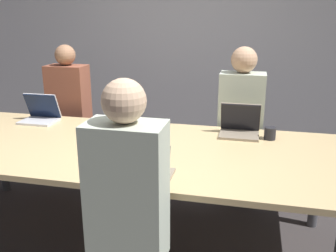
{
  "coord_description": "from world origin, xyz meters",
  "views": [
    {
      "loc": [
        0.9,
        -2.5,
        1.73
      ],
      "look_at": [
        0.3,
        0.1,
        0.91
      ],
      "focal_mm": 40.0,
      "sensor_mm": 36.0,
      "label": 1
    }
  ],
  "objects_px": {
    "laptop_far_right": "(240,126)",
    "stapler": "(142,152)",
    "cup_far_right": "(270,133)",
    "laptop_far_left": "(41,113)",
    "person_far_right": "(240,128)",
    "cup_near_midright": "(111,166)",
    "laptop_near_midright": "(146,168)",
    "person_near_midright": "(128,216)",
    "person_far_left": "(70,116)"
  },
  "relations": [
    {
      "from": "stapler",
      "to": "person_near_midright",
      "type": "bearing_deg",
      "value": -92.45
    },
    {
      "from": "laptop_far_right",
      "to": "laptop_near_midright",
      "type": "xyz_separation_m",
      "value": [
        -0.51,
        -0.98,
        -0.01
      ]
    },
    {
      "from": "laptop_far_right",
      "to": "cup_far_right",
      "type": "xyz_separation_m",
      "value": [
        0.24,
        -0.06,
        -0.03
      ]
    },
    {
      "from": "person_far_right",
      "to": "cup_far_right",
      "type": "bearing_deg",
      "value": -60.51
    },
    {
      "from": "cup_far_right",
      "to": "person_far_left",
      "type": "distance_m",
      "value": 2.07
    },
    {
      "from": "laptop_far_right",
      "to": "laptop_far_left",
      "type": "height_order",
      "value": "laptop_far_right"
    },
    {
      "from": "person_far_right",
      "to": "person_near_midright",
      "type": "height_order",
      "value": "person_far_right"
    },
    {
      "from": "laptop_far_right",
      "to": "stapler",
      "type": "height_order",
      "value": "laptop_far_right"
    },
    {
      "from": "person_far_right",
      "to": "person_far_left",
      "type": "height_order",
      "value": "person_far_right"
    },
    {
      "from": "cup_far_right",
      "to": "laptop_far_left",
      "type": "bearing_deg",
      "value": 178.58
    },
    {
      "from": "laptop_far_left",
      "to": "stapler",
      "type": "height_order",
      "value": "laptop_far_left"
    },
    {
      "from": "person_far_right",
      "to": "person_near_midright",
      "type": "bearing_deg",
      "value": -106.6
    },
    {
      "from": "cup_near_midright",
      "to": "person_far_left",
      "type": "bearing_deg",
      "value": 125.51
    },
    {
      "from": "person_far_right",
      "to": "laptop_near_midright",
      "type": "height_order",
      "value": "person_far_right"
    },
    {
      "from": "person_far_right",
      "to": "cup_far_right",
      "type": "height_order",
      "value": "person_far_right"
    },
    {
      "from": "laptop_far_left",
      "to": "cup_near_midright",
      "type": "relative_size",
      "value": 3.07
    },
    {
      "from": "person_far_right",
      "to": "cup_near_midright",
      "type": "distance_m",
      "value": 1.52
    },
    {
      "from": "laptop_far_left",
      "to": "cup_near_midright",
      "type": "bearing_deg",
      "value": -41.97
    },
    {
      "from": "cup_far_right",
      "to": "laptop_far_left",
      "type": "height_order",
      "value": "laptop_far_left"
    },
    {
      "from": "cup_far_right",
      "to": "stapler",
      "type": "xyz_separation_m",
      "value": [
        -0.89,
        -0.55,
        -0.02
      ]
    },
    {
      "from": "cup_far_right",
      "to": "cup_near_midright",
      "type": "relative_size",
      "value": 0.94
    },
    {
      "from": "cup_far_right",
      "to": "laptop_far_right",
      "type": "bearing_deg",
      "value": 164.98
    },
    {
      "from": "cup_near_midright",
      "to": "cup_far_right",
      "type": "bearing_deg",
      "value": 42.22
    },
    {
      "from": "cup_far_right",
      "to": "laptop_near_midright",
      "type": "height_order",
      "value": "laptop_near_midright"
    },
    {
      "from": "laptop_near_midright",
      "to": "person_near_midright",
      "type": "distance_m",
      "value": 0.37
    },
    {
      "from": "laptop_far_right",
      "to": "laptop_far_left",
      "type": "relative_size",
      "value": 1.0
    },
    {
      "from": "person_far_left",
      "to": "laptop_near_midright",
      "type": "relative_size",
      "value": 4.59
    },
    {
      "from": "laptop_near_midright",
      "to": "stapler",
      "type": "height_order",
      "value": "laptop_near_midright"
    },
    {
      "from": "laptop_far_left",
      "to": "laptop_near_midright",
      "type": "bearing_deg",
      "value": -36.86
    },
    {
      "from": "laptop_near_midright",
      "to": "stapler",
      "type": "xyz_separation_m",
      "value": [
        -0.14,
        0.36,
        -0.04
      ]
    },
    {
      "from": "person_far_right",
      "to": "laptop_far_left",
      "type": "relative_size",
      "value": 4.51
    },
    {
      "from": "person_far_right",
      "to": "cup_near_midright",
      "type": "relative_size",
      "value": 13.88
    },
    {
      "from": "cup_near_midright",
      "to": "stapler",
      "type": "distance_m",
      "value": 0.36
    },
    {
      "from": "person_far_right",
      "to": "person_near_midright",
      "type": "distance_m",
      "value": 1.77
    },
    {
      "from": "laptop_near_midright",
      "to": "laptop_far_right",
      "type": "bearing_deg",
      "value": -117.51
    },
    {
      "from": "laptop_far_right",
      "to": "person_near_midright",
      "type": "distance_m",
      "value": 1.43
    },
    {
      "from": "person_far_right",
      "to": "stapler",
      "type": "relative_size",
      "value": 9.23
    },
    {
      "from": "person_far_right",
      "to": "laptop_far_left",
      "type": "bearing_deg",
      "value": -167.92
    },
    {
      "from": "laptop_far_left",
      "to": "person_near_midright",
      "type": "height_order",
      "value": "person_near_midright"
    },
    {
      "from": "person_far_left",
      "to": "laptop_near_midright",
      "type": "bearing_deg",
      "value": -49.03
    },
    {
      "from": "laptop_far_right",
      "to": "cup_near_midright",
      "type": "height_order",
      "value": "laptop_far_right"
    },
    {
      "from": "laptop_near_midright",
      "to": "cup_near_midright",
      "type": "bearing_deg",
      "value": -4.86
    },
    {
      "from": "laptop_near_midright",
      "to": "cup_near_midright",
      "type": "distance_m",
      "value": 0.24
    },
    {
      "from": "laptop_far_left",
      "to": "person_far_left",
      "type": "distance_m",
      "value": 0.5
    },
    {
      "from": "laptop_far_left",
      "to": "stapler",
      "type": "relative_size",
      "value": 2.04
    },
    {
      "from": "cup_far_right",
      "to": "cup_near_midright",
      "type": "distance_m",
      "value": 1.33
    },
    {
      "from": "laptop_far_left",
      "to": "person_far_right",
      "type": "bearing_deg",
      "value": 12.08
    },
    {
      "from": "laptop_near_midright",
      "to": "person_near_midright",
      "type": "xyz_separation_m",
      "value": [
        -0.0,
        -0.34,
        -0.13
      ]
    },
    {
      "from": "cup_far_right",
      "to": "laptop_near_midright",
      "type": "distance_m",
      "value": 1.18
    },
    {
      "from": "person_near_midright",
      "to": "stapler",
      "type": "relative_size",
      "value": 9.17
    }
  ]
}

